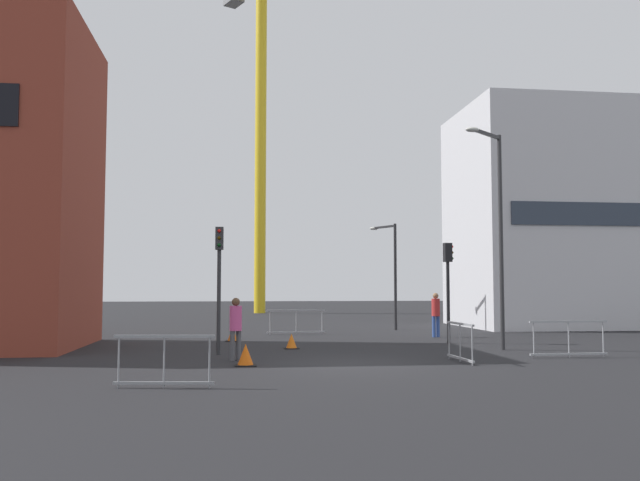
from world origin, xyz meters
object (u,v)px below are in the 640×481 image
(pedestrian_walking, at_px, (436,311))
(pedestrian_waiting, at_px, (236,324))
(traffic_light_island, at_px, (448,275))
(traffic_light_far, at_px, (219,268))
(construction_crane, at_px, (263,91))
(traffic_cone_by_barrier, at_px, (291,342))
(traffic_cone_striped, at_px, (233,335))
(streetlamp_short, at_px, (391,264))
(traffic_cone_on_verge, at_px, (246,356))
(streetlamp_tall, at_px, (497,220))

(pedestrian_walking, bearing_deg, pedestrian_waiting, -136.19)
(traffic_light_island, relative_size, traffic_light_far, 0.94)
(construction_crane, bearing_deg, traffic_cone_by_barrier, -90.35)
(construction_crane, height_order, traffic_cone_striped, construction_crane)
(streetlamp_short, relative_size, traffic_cone_by_barrier, 10.19)
(construction_crane, distance_m, streetlamp_short, 26.49)
(pedestrian_waiting, bearing_deg, traffic_cone_striped, 90.88)
(pedestrian_waiting, relative_size, traffic_cone_on_verge, 3.06)
(traffic_light_island, bearing_deg, construction_crane, 101.05)
(pedestrian_walking, bearing_deg, traffic_light_island, -98.10)
(traffic_cone_striped, relative_size, traffic_cone_by_barrier, 1.06)
(pedestrian_waiting, bearing_deg, traffic_cone_by_barrier, 61.62)
(construction_crane, distance_m, traffic_cone_on_verge, 39.69)
(pedestrian_walking, bearing_deg, streetlamp_tall, -86.91)
(traffic_light_far, distance_m, traffic_cone_striped, 5.52)
(construction_crane, distance_m, streetlamp_tall, 35.62)
(construction_crane, height_order, traffic_cone_on_verge, construction_crane)
(traffic_cone_by_barrier, bearing_deg, pedestrian_waiting, -118.38)
(construction_crane, xyz_separation_m, traffic_cone_striped, (-2.16, -27.51, -17.65))
(traffic_cone_by_barrier, bearing_deg, traffic_cone_on_verge, -108.79)
(construction_crane, relative_size, traffic_cone_by_barrier, 55.64)
(traffic_cone_on_verge, distance_m, traffic_cone_by_barrier, 4.98)
(pedestrian_walking, bearing_deg, traffic_cone_striped, -172.24)
(streetlamp_short, xyz_separation_m, pedestrian_waiting, (-7.54, -12.93, -2.15))
(pedestrian_walking, xyz_separation_m, pedestrian_waiting, (-8.21, -7.88, -0.04))
(streetlamp_tall, bearing_deg, traffic_light_far, -178.72)
(pedestrian_walking, distance_m, pedestrian_waiting, 11.38)
(traffic_light_far, xyz_separation_m, pedestrian_walking, (8.73, 6.09, -1.57))
(streetlamp_tall, xyz_separation_m, traffic_light_island, (-0.74, 2.91, -1.77))
(traffic_light_island, relative_size, traffic_cone_striped, 6.91)
(construction_crane, distance_m, traffic_cone_by_barrier, 35.51)
(streetlamp_short, height_order, pedestrian_waiting, streetlamp_short)
(pedestrian_walking, distance_m, traffic_cone_by_barrier, 7.78)
(construction_crane, bearing_deg, pedestrian_waiting, -93.44)
(traffic_light_island, distance_m, traffic_cone_striped, 8.41)
(construction_crane, bearing_deg, traffic_light_far, -94.53)
(traffic_light_far, bearing_deg, traffic_light_island, 20.55)
(traffic_light_island, xyz_separation_m, traffic_cone_on_verge, (-7.53, -6.16, -2.23))
(traffic_light_island, distance_m, traffic_cone_on_verge, 9.98)
(streetlamp_tall, distance_m, traffic_light_island, 3.49)
(pedestrian_waiting, bearing_deg, traffic_light_island, 32.17)
(pedestrian_walking, bearing_deg, streetlamp_short, 97.57)
(traffic_light_far, distance_m, pedestrian_waiting, 2.46)
(traffic_light_far, relative_size, traffic_cone_by_barrier, 7.77)
(streetlamp_short, distance_m, traffic_cone_striped, 10.26)
(construction_crane, bearing_deg, pedestrian_walking, -76.86)
(construction_crane, relative_size, traffic_light_far, 7.16)
(streetlamp_short, bearing_deg, streetlamp_tall, -84.84)
(pedestrian_waiting, relative_size, traffic_cone_by_barrier, 3.49)
(pedestrian_waiting, bearing_deg, traffic_light_far, 106.17)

